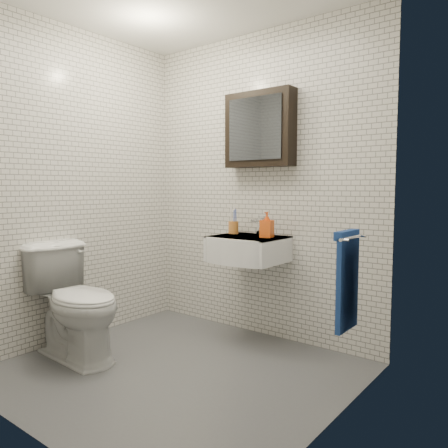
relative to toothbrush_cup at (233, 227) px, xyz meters
name	(u,v)px	position (x,y,z in m)	size (l,w,h in m)	color
ground	(176,370)	(0.16, -0.87, -0.90)	(2.20, 2.00, 0.01)	#515359
room_shell	(174,152)	(0.16, -0.87, 0.56)	(2.22, 2.02, 2.51)	silver
washbasin	(245,249)	(0.21, -0.13, -0.15)	(0.55, 0.50, 0.20)	white
faucet	(259,226)	(0.21, 0.06, 0.01)	(0.06, 0.20, 0.15)	silver
mirror_cabinet	(260,129)	(0.21, 0.06, 0.79)	(0.60, 0.15, 0.60)	black
towel_rail	(347,276)	(1.21, -0.52, -0.18)	(0.09, 0.30, 0.58)	silver
toothbrush_cup	(233,227)	(0.00, 0.00, 0.00)	(0.09, 0.09, 0.23)	#C77931
soap_bottle	(267,225)	(0.38, -0.07, 0.04)	(0.09, 0.09, 0.20)	orange
toilet	(76,301)	(-0.57, -1.14, -0.49)	(0.46, 0.81, 0.83)	white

